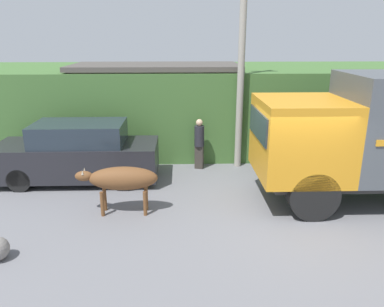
# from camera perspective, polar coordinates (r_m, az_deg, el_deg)

# --- Properties ---
(ground_plane) EXTENTS (60.00, 60.00, 0.00)m
(ground_plane) POSITION_cam_1_polar(r_m,az_deg,el_deg) (9.51, 14.40, -8.91)
(ground_plane) COLOR slate
(hillside_embankment) EXTENTS (32.00, 5.65, 2.99)m
(hillside_embankment) POSITION_cam_1_polar(r_m,az_deg,el_deg) (15.21, 8.10, 7.34)
(hillside_embankment) COLOR #426B33
(hillside_embankment) RESTS_ON ground_plane
(building_backdrop) EXTENTS (5.80, 2.70, 3.20)m
(building_backdrop) POSITION_cam_1_polar(r_m,az_deg,el_deg) (13.63, -5.36, 6.75)
(building_backdrop) COLOR #C6B793
(building_backdrop) RESTS_ON ground_plane
(brown_cow) EXTENTS (1.96, 0.57, 1.18)m
(brown_cow) POSITION_cam_1_polar(r_m,az_deg,el_deg) (9.09, -10.69, -3.84)
(brown_cow) COLOR brown
(brown_cow) RESTS_ON ground_plane
(parked_suv) EXTENTS (4.65, 1.71, 1.77)m
(parked_suv) POSITION_cam_1_polar(r_m,az_deg,el_deg) (11.43, -16.97, -0.02)
(parked_suv) COLOR #232328
(parked_suv) RESTS_ON ground_plane
(pedestrian_on_hill) EXTENTS (0.39, 0.39, 1.63)m
(pedestrian_on_hill) POSITION_cam_1_polar(r_m,az_deg,el_deg) (11.98, 1.11, 1.84)
(pedestrian_on_hill) COLOR #38332D
(pedestrian_on_hill) RESTS_ON ground_plane
(utility_pole) EXTENTS (0.90, 0.21, 6.35)m
(utility_pole) POSITION_cam_1_polar(r_m,az_deg,el_deg) (11.89, 7.51, 13.30)
(utility_pole) COLOR #9E998E
(utility_pole) RESTS_ON ground_plane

